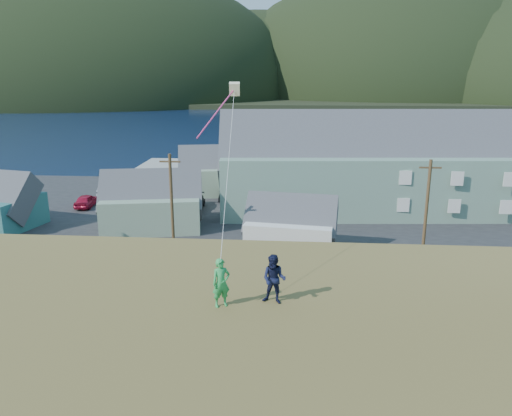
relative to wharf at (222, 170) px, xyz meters
The scene contains 15 objects.
ground 40.45m from the wharf, 81.47° to the right, with size 900.00×900.00×0.00m, color #0A1638.
grass_strip 42.43m from the wharf, 81.87° to the right, with size 110.00×8.00×0.10m, color #4C3D19.
waterfront_lot 23.77m from the wharf, 75.38° to the right, with size 72.00×36.00×0.12m, color #28282B.
wharf is the anchor object (origin of this frame).
far_shore 290.06m from the wharf, 88.81° to the left, with size 900.00×320.00×2.00m, color black.
far_hills 242.97m from the wharf, 80.14° to the left, with size 760.00×265.00×143.00m.
lodge 30.51m from the wharf, 42.58° to the right, with size 38.93×13.73×13.43m.
shed_palegreen_near 29.16m from the wharf, 95.21° to the right, with size 10.71×7.77×7.11m.
shed_white 36.44m from the wharf, 72.38° to the right, with size 8.29×6.04×6.13m.
shed_palegreen_far 13.87m from the wharf, 80.95° to the right, with size 12.03×8.20×7.45m.
utility_poles 38.86m from the wharf, 84.89° to the right, with size 34.89×0.24×8.96m.
parked_cars 19.88m from the wharf, 92.50° to the right, with size 23.51×11.45×1.54m.
kite_flyer_green 60.68m from the wharf, 81.58° to the right, with size 0.63×0.41×1.73m, color green.
kite_flyer_navy 60.58m from the wharf, 79.83° to the right, with size 0.86×0.67×1.77m, color #131836.
kite_rig 56.04m from the wharf, 81.00° to the right, with size 0.88×3.32×8.20m.
Camera 1 is at (5.24, -35.20, 15.05)m, focal length 35.00 mm.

